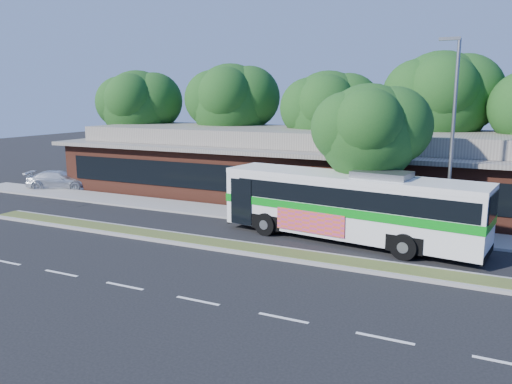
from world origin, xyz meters
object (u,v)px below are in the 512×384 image
transit_bus (350,201)px  sedan (59,180)px  lamp_post (452,134)px  sidewalk_tree (376,132)px

transit_bus → sedan: size_ratio=2.70×
lamp_post → transit_bus: (-3.94, -2.21, -3.04)m
lamp_post → sedan: lamp_post is taller
transit_bus → lamp_post: bearing=37.2°
sedan → sidewalk_tree: sidewalk_tree is taller
lamp_post → sidewalk_tree: lamp_post is taller
sedan → transit_bus: bearing=-125.4°
lamp_post → sedan: (-26.22, 1.88, -4.25)m
transit_bus → sedan: transit_bus is taller
lamp_post → sedan: size_ratio=2.01×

